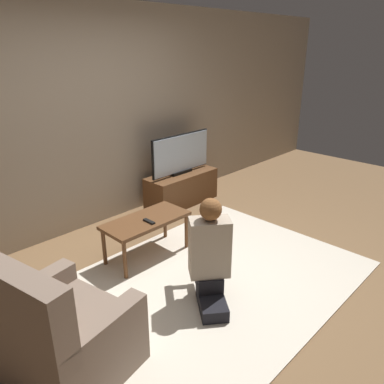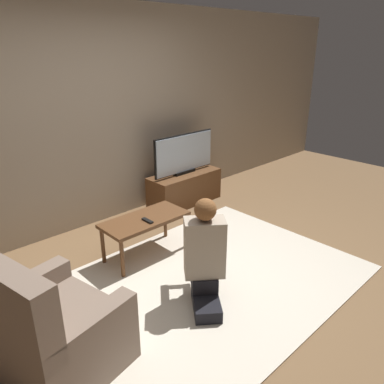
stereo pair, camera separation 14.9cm
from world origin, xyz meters
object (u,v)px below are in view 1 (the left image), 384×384
Objects in this scene: tv at (181,154)px; armchair at (60,336)px; person_kneeling at (210,252)px; coffee_table at (146,223)px.

tv is 1.05× the size of armchair.
armchair is 1.01× the size of person_kneeling.
tv is 2.23m from person_kneeling.
tv is at bearing 31.60° from coffee_table.
coffee_table is 0.95× the size of person_kneeling.
person_kneeling reaches higher than armchair.
coffee_table is 0.97m from person_kneeling.
person_kneeling is (-0.09, -0.96, 0.09)m from coffee_table.
tv is 3.10m from armchair.
tv reaches higher than person_kneeling.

